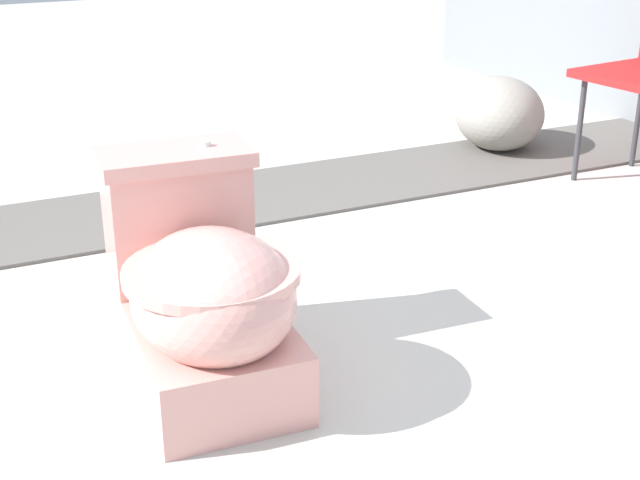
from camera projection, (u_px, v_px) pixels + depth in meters
name	position (u px, v px, depth m)	size (l,w,h in m)	color
ground_plane	(260.00, 358.00, 2.21)	(14.00, 14.00, 0.00)	beige
gravel_strip	(275.00, 193.00, 3.34)	(0.56, 8.00, 0.01)	#605B56
toilet	(203.00, 294.00, 2.05)	(0.65, 0.41, 0.52)	#E09E93
boulder_near	(499.00, 113.00, 3.84)	(0.47, 0.38, 0.31)	gray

